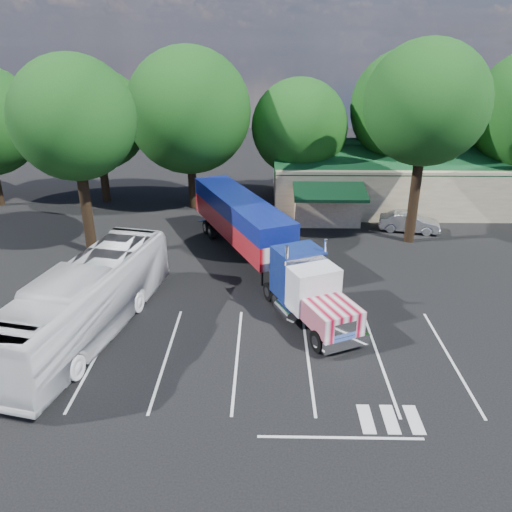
{
  "coord_description": "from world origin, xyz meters",
  "views": [
    {
      "loc": [
        1.24,
        -24.96,
        13.09
      ],
      "look_at": [
        0.71,
        0.88,
        2.0
      ],
      "focal_mm": 35.0,
      "sensor_mm": 36.0,
      "label": 1
    }
  ],
  "objects_px": {
    "woman": "(272,285)",
    "tour_bus": "(86,301)",
    "bicycle": "(273,238)",
    "silver_sedan": "(409,222)",
    "semi_truck": "(255,233)"
  },
  "relations": [
    {
      "from": "semi_truck",
      "to": "woman",
      "type": "height_order",
      "value": "semi_truck"
    },
    {
      "from": "silver_sedan",
      "to": "woman",
      "type": "bearing_deg",
      "value": 149.75
    },
    {
      "from": "woman",
      "to": "bicycle",
      "type": "bearing_deg",
      "value": -25.07
    },
    {
      "from": "woman",
      "to": "tour_bus",
      "type": "xyz_separation_m",
      "value": [
        -8.86,
        -3.88,
        0.98
      ]
    },
    {
      "from": "semi_truck",
      "to": "woman",
      "type": "relative_size",
      "value": 11.61
    },
    {
      "from": "semi_truck",
      "to": "bicycle",
      "type": "distance_m",
      "value": 4.46
    },
    {
      "from": "woman",
      "to": "tour_bus",
      "type": "relative_size",
      "value": 0.12
    },
    {
      "from": "semi_truck",
      "to": "woman",
      "type": "bearing_deg",
      "value": -100.62
    },
    {
      "from": "semi_truck",
      "to": "bicycle",
      "type": "relative_size",
      "value": 10.03
    },
    {
      "from": "woman",
      "to": "silver_sedan",
      "type": "relative_size",
      "value": 0.36
    },
    {
      "from": "woman",
      "to": "bicycle",
      "type": "xyz_separation_m",
      "value": [
        0.2,
        7.98,
        -0.31
      ]
    },
    {
      "from": "bicycle",
      "to": "tour_bus",
      "type": "height_order",
      "value": "tour_bus"
    },
    {
      "from": "woman",
      "to": "tour_bus",
      "type": "bearing_deg",
      "value": 90.04
    },
    {
      "from": "woman",
      "to": "silver_sedan",
      "type": "distance_m",
      "value": 15.0
    },
    {
      "from": "semi_truck",
      "to": "bicycle",
      "type": "xyz_separation_m",
      "value": [
        1.18,
        3.9,
        -1.8
      ]
    }
  ]
}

